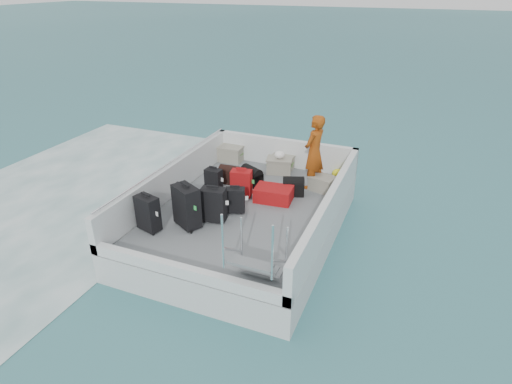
{
  "coord_description": "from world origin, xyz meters",
  "views": [
    {
      "loc": [
        3.12,
        -7.04,
        4.86
      ],
      "look_at": [
        0.2,
        0.07,
        1.0
      ],
      "focal_mm": 30.0,
      "sensor_mm": 36.0,
      "label": 1
    }
  ],
  "objects_px": {
    "suitcase_4": "(214,205)",
    "crate_3": "(322,184)",
    "suitcase_3": "(187,207)",
    "passenger": "(314,152)",
    "crate_1": "(282,163)",
    "suitcase_7": "(235,201)",
    "crate_0": "(230,154)",
    "suitcase_0": "(148,214)",
    "suitcase_2": "(214,180)",
    "crate_2": "(279,166)",
    "suitcase_8": "(274,194)",
    "suitcase_5": "(241,184)",
    "suitcase_1": "(182,198)"
  },
  "relations": [
    {
      "from": "suitcase_4",
      "to": "crate_3",
      "type": "distance_m",
      "value": 2.64
    },
    {
      "from": "suitcase_3",
      "to": "passenger",
      "type": "relative_size",
      "value": 0.49
    },
    {
      "from": "crate_1",
      "to": "crate_3",
      "type": "distance_m",
      "value": 1.45
    },
    {
      "from": "crate_3",
      "to": "passenger",
      "type": "relative_size",
      "value": 0.31
    },
    {
      "from": "suitcase_7",
      "to": "crate_0",
      "type": "xyz_separation_m",
      "value": [
        -1.27,
        2.44,
        -0.08
      ]
    },
    {
      "from": "suitcase_0",
      "to": "suitcase_2",
      "type": "relative_size",
      "value": 1.32
    },
    {
      "from": "crate_0",
      "to": "crate_2",
      "type": "height_order",
      "value": "crate_0"
    },
    {
      "from": "suitcase_8",
      "to": "crate_2",
      "type": "height_order",
      "value": "crate_2"
    },
    {
      "from": "passenger",
      "to": "suitcase_2",
      "type": "bearing_deg",
      "value": -46.07
    },
    {
      "from": "suitcase_3",
      "to": "suitcase_7",
      "type": "bearing_deg",
      "value": 81.12
    },
    {
      "from": "suitcase_4",
      "to": "suitcase_5",
      "type": "height_order",
      "value": "suitcase_4"
    },
    {
      "from": "suitcase_3",
      "to": "crate_3",
      "type": "distance_m",
      "value": 3.16
    },
    {
      "from": "suitcase_3",
      "to": "crate_1",
      "type": "relative_size",
      "value": 1.58
    },
    {
      "from": "suitcase_3",
      "to": "crate_2",
      "type": "xyz_separation_m",
      "value": [
        0.78,
        3.01,
        -0.24
      ]
    },
    {
      "from": "suitcase_5",
      "to": "suitcase_7",
      "type": "height_order",
      "value": "suitcase_5"
    },
    {
      "from": "crate_2",
      "to": "crate_3",
      "type": "height_order",
      "value": "crate_2"
    },
    {
      "from": "suitcase_0",
      "to": "suitcase_8",
      "type": "height_order",
      "value": "suitcase_0"
    },
    {
      "from": "suitcase_3",
      "to": "crate_1",
      "type": "distance_m",
      "value": 3.35
    },
    {
      "from": "suitcase_7",
      "to": "suitcase_8",
      "type": "distance_m",
      "value": 0.95
    },
    {
      "from": "crate_2",
      "to": "passenger",
      "type": "relative_size",
      "value": 0.34
    },
    {
      "from": "suitcase_3",
      "to": "crate_0",
      "type": "distance_m",
      "value": 3.32
    },
    {
      "from": "suitcase_5",
      "to": "crate_3",
      "type": "height_order",
      "value": "suitcase_5"
    },
    {
      "from": "suitcase_2",
      "to": "suitcase_4",
      "type": "distance_m",
      "value": 1.31
    },
    {
      "from": "crate_1",
      "to": "crate_2",
      "type": "bearing_deg",
      "value": -86.82
    },
    {
      "from": "suitcase_8",
      "to": "crate_0",
      "type": "xyz_separation_m",
      "value": [
        -1.8,
        1.66,
        0.03
      ]
    },
    {
      "from": "suitcase_0",
      "to": "suitcase_8",
      "type": "bearing_deg",
      "value": 64.44
    },
    {
      "from": "suitcase_1",
      "to": "suitcase_4",
      "type": "xyz_separation_m",
      "value": [
        0.8,
        -0.15,
        0.07
      ]
    },
    {
      "from": "suitcase_7",
      "to": "suitcase_5",
      "type": "bearing_deg",
      "value": 83.25
    },
    {
      "from": "crate_0",
      "to": "suitcase_4",
      "type": "bearing_deg",
      "value": -70.52
    },
    {
      "from": "suitcase_3",
      "to": "crate_0",
      "type": "bearing_deg",
      "value": 129.75
    },
    {
      "from": "crate_0",
      "to": "crate_2",
      "type": "bearing_deg",
      "value": -9.39
    },
    {
      "from": "suitcase_7",
      "to": "crate_2",
      "type": "xyz_separation_m",
      "value": [
        0.15,
        2.2,
        -0.09
      ]
    },
    {
      "from": "crate_3",
      "to": "crate_2",
      "type": "bearing_deg",
      "value": 154.92
    },
    {
      "from": "suitcase_1",
      "to": "passenger",
      "type": "xyz_separation_m",
      "value": [
        2.15,
        2.04,
        0.56
      ]
    },
    {
      "from": "suitcase_7",
      "to": "crate_1",
      "type": "height_order",
      "value": "suitcase_7"
    },
    {
      "from": "suitcase_1",
      "to": "suitcase_5",
      "type": "xyz_separation_m",
      "value": [
        0.86,
        1.01,
        0.03
      ]
    },
    {
      "from": "suitcase_3",
      "to": "suitcase_4",
      "type": "height_order",
      "value": "suitcase_3"
    },
    {
      "from": "suitcase_0",
      "to": "crate_3",
      "type": "relative_size",
      "value": 1.35
    },
    {
      "from": "suitcase_1",
      "to": "crate_3",
      "type": "distance_m",
      "value": 3.09
    },
    {
      "from": "suitcase_4",
      "to": "crate_0",
      "type": "bearing_deg",
      "value": 100.27
    },
    {
      "from": "crate_3",
      "to": "suitcase_1",
      "type": "bearing_deg",
      "value": -140.94
    },
    {
      "from": "suitcase_2",
      "to": "suitcase_8",
      "type": "xyz_separation_m",
      "value": [
        1.38,
        0.08,
        -0.11
      ]
    },
    {
      "from": "crate_1",
      "to": "suitcase_4",
      "type": "bearing_deg",
      "value": -97.6
    },
    {
      "from": "suitcase_4",
      "to": "crate_1",
      "type": "xyz_separation_m",
      "value": [
        0.39,
        2.89,
        -0.19
      ]
    },
    {
      "from": "suitcase_7",
      "to": "suitcase_2",
      "type": "bearing_deg",
      "value": 119.29
    },
    {
      "from": "suitcase_0",
      "to": "crate_1",
      "type": "distance_m",
      "value": 3.9
    },
    {
      "from": "suitcase_4",
      "to": "crate_1",
      "type": "relative_size",
      "value": 1.33
    },
    {
      "from": "suitcase_0",
      "to": "suitcase_4",
      "type": "distance_m",
      "value": 1.23
    },
    {
      "from": "crate_2",
      "to": "passenger",
      "type": "height_order",
      "value": "passenger"
    },
    {
      "from": "suitcase_2",
      "to": "suitcase_7",
      "type": "distance_m",
      "value": 1.1
    }
  ]
}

